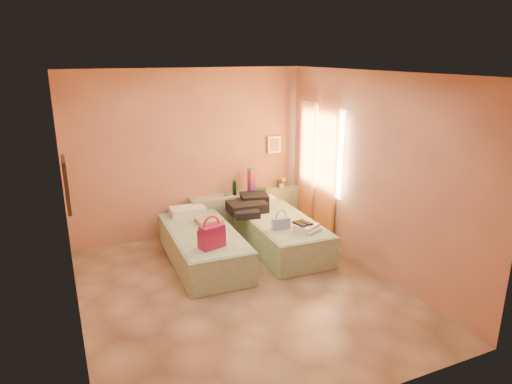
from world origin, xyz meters
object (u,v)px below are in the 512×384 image
(bed_left, at_px, (203,247))
(green_book, at_px, (262,189))
(water_bottle, at_px, (234,188))
(flower_vase, at_px, (282,181))
(blue_handbag, at_px, (281,223))
(towel_stack, at_px, (308,228))
(magenta_handbag, at_px, (212,236))
(headboard_ledge, at_px, (247,210))
(bed_right, at_px, (280,233))

(bed_left, height_order, green_book, green_book)
(water_bottle, relative_size, flower_vase, 1.04)
(blue_handbag, bearing_deg, towel_stack, -33.34)
(water_bottle, relative_size, magenta_handbag, 0.72)
(headboard_ledge, bearing_deg, blue_handbag, -92.49)
(water_bottle, distance_m, magenta_handbag, 1.91)
(headboard_ledge, relative_size, bed_left, 1.02)
(blue_handbag, xyz_separation_m, towel_stack, (0.32, -0.25, -0.04))
(bed_left, relative_size, towel_stack, 5.71)
(bed_right, xyz_separation_m, flower_vase, (0.59, 1.09, 0.52))
(blue_handbag, bearing_deg, magenta_handbag, -164.64)
(bed_left, height_order, blue_handbag, blue_handbag)
(bed_right, relative_size, water_bottle, 8.10)
(green_book, xyz_separation_m, magenta_handbag, (-1.54, -1.72, -0.00))
(bed_left, relative_size, flower_vase, 8.45)
(water_bottle, distance_m, blue_handbag, 1.44)
(blue_handbag, bearing_deg, bed_right, 68.88)
(headboard_ledge, height_order, towel_stack, headboard_ledge)
(headboard_ledge, height_order, water_bottle, water_bottle)
(blue_handbag, bearing_deg, bed_left, 165.47)
(bed_left, distance_m, flower_vase, 2.22)
(flower_vase, height_order, towel_stack, flower_vase)
(green_book, bearing_deg, towel_stack, -71.86)
(bed_right, height_order, water_bottle, water_bottle)
(headboard_ledge, bearing_deg, magenta_handbag, -126.57)
(flower_vase, distance_m, magenta_handbag, 2.57)
(towel_stack, bearing_deg, headboard_ledge, 98.77)
(water_bottle, xyz_separation_m, green_book, (0.57, 0.09, -0.11))
(towel_stack, bearing_deg, green_book, 88.11)
(green_book, bearing_deg, bed_left, -122.87)
(headboard_ledge, bearing_deg, towel_stack, -81.23)
(water_bottle, distance_m, towel_stack, 1.75)
(bed_right, relative_size, flower_vase, 8.45)
(bed_right, bearing_deg, flower_vase, 63.71)
(headboard_ledge, bearing_deg, green_book, 12.23)
(towel_stack, bearing_deg, flower_vase, 75.47)
(green_book, xyz_separation_m, blue_handbag, (-0.38, -1.50, -0.08))
(magenta_handbag, distance_m, towel_stack, 1.49)
(bed_left, relative_size, blue_handbag, 7.53)
(headboard_ledge, distance_m, towel_stack, 1.71)
(headboard_ledge, height_order, bed_right, headboard_ledge)
(green_book, xyz_separation_m, towel_stack, (-0.06, -1.75, -0.11))
(water_bottle, height_order, magenta_handbag, water_bottle)
(magenta_handbag, bearing_deg, bed_right, 9.27)
(green_book, bearing_deg, magenta_handbag, -111.84)
(headboard_ledge, xyz_separation_m, towel_stack, (0.26, -1.68, 0.23))
(bed_right, bearing_deg, water_bottle, 111.52)
(water_bottle, height_order, flower_vase, water_bottle)
(bed_left, xyz_separation_m, blue_handbag, (1.10, -0.38, 0.34))
(water_bottle, height_order, towel_stack, water_bottle)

